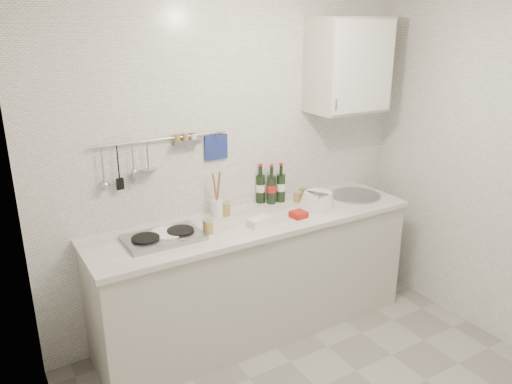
# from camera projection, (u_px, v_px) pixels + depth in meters

# --- Properties ---
(back_wall) EXTENTS (3.00, 0.02, 2.50)m
(back_wall) POSITION_uv_depth(u_px,v_px,m) (235.00, 165.00, 3.73)
(back_wall) COLOR silver
(back_wall) RESTS_ON floor
(wall_left) EXTENTS (0.02, 2.80, 2.50)m
(wall_left) POSITION_uv_depth(u_px,v_px,m) (64.00, 309.00, 1.86)
(wall_left) COLOR silver
(wall_left) RESTS_ON floor
(counter) EXTENTS (2.44, 0.64, 0.96)m
(counter) POSITION_uv_depth(u_px,v_px,m) (256.00, 278.00, 3.76)
(counter) COLOR #B3B0A5
(counter) RESTS_ON floor
(wall_rail) EXTENTS (0.98, 0.09, 0.34)m
(wall_rail) POSITION_uv_depth(u_px,v_px,m) (159.00, 153.00, 3.35)
(wall_rail) COLOR #93969B
(wall_rail) RESTS_ON back_wall
(wall_cabinet) EXTENTS (0.60, 0.38, 0.70)m
(wall_cabinet) POSITION_uv_depth(u_px,v_px,m) (349.00, 65.00, 3.79)
(wall_cabinet) COLOR #B3B0A5
(wall_cabinet) RESTS_ON back_wall
(plate_stack_hob) EXTENTS (0.24, 0.24, 0.03)m
(plate_stack_hob) POSITION_uv_depth(u_px,v_px,m) (167.00, 235.00, 3.28)
(plate_stack_hob) COLOR #5372BE
(plate_stack_hob) RESTS_ON counter
(plate_stack_sink) EXTENTS (0.28, 0.27, 0.11)m
(plate_stack_sink) POSITION_uv_depth(u_px,v_px,m) (317.00, 200.00, 3.82)
(plate_stack_sink) COLOR white
(plate_stack_sink) RESTS_ON counter
(wine_bottles) EXTENTS (0.22, 0.13, 0.31)m
(wine_bottles) POSITION_uv_depth(u_px,v_px,m) (271.00, 183.00, 3.87)
(wine_bottles) COLOR black
(wine_bottles) RESTS_ON counter
(butter_dish) EXTENTS (0.19, 0.13, 0.05)m
(butter_dish) POSITION_uv_depth(u_px,v_px,m) (260.00, 221.00, 3.48)
(butter_dish) COLOR white
(butter_dish) RESTS_ON counter
(strawberry_punnet) EXTENTS (0.11, 0.11, 0.04)m
(strawberry_punnet) POSITION_uv_depth(u_px,v_px,m) (299.00, 214.00, 3.61)
(strawberry_punnet) COLOR red
(strawberry_punnet) RESTS_ON counter
(utensil_crock) EXTENTS (0.08, 0.08, 0.34)m
(utensil_crock) POSITION_uv_depth(u_px,v_px,m) (218.00, 206.00, 3.61)
(utensil_crock) COLOR white
(utensil_crock) RESTS_ON counter
(jar_a) EXTENTS (0.07, 0.07, 0.11)m
(jar_a) POSITION_uv_depth(u_px,v_px,m) (226.00, 209.00, 3.64)
(jar_a) COLOR olive
(jar_a) RESTS_ON counter
(jar_b) EXTENTS (0.06, 0.06, 0.08)m
(jar_b) POSITION_uv_depth(u_px,v_px,m) (303.00, 192.00, 4.02)
(jar_b) COLOR olive
(jar_b) RESTS_ON counter
(jar_c) EXTENTS (0.06, 0.06, 0.09)m
(jar_c) POSITION_uv_depth(u_px,v_px,m) (298.00, 197.00, 3.91)
(jar_c) COLOR olive
(jar_c) RESTS_ON counter
(jar_d) EXTENTS (0.07, 0.07, 0.10)m
(jar_d) POSITION_uv_depth(u_px,v_px,m) (208.00, 226.00, 3.33)
(jar_d) COLOR olive
(jar_d) RESTS_ON counter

